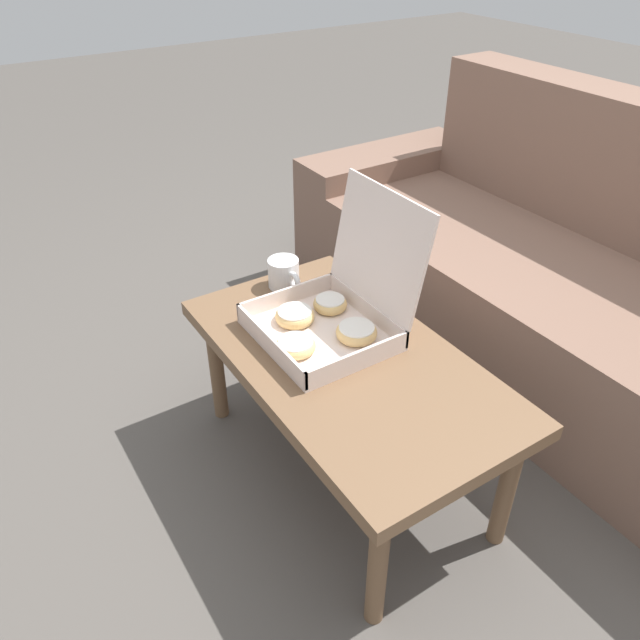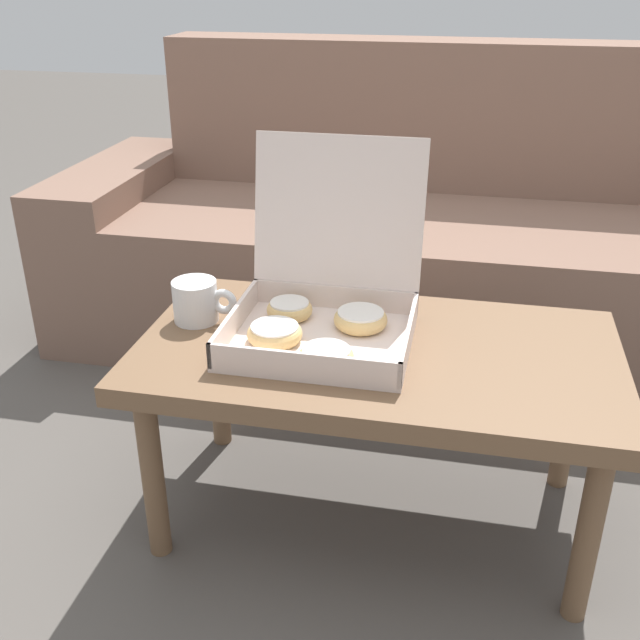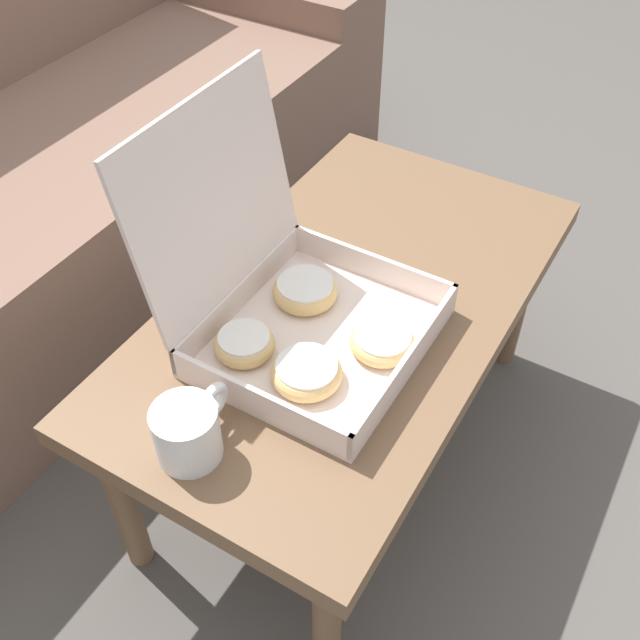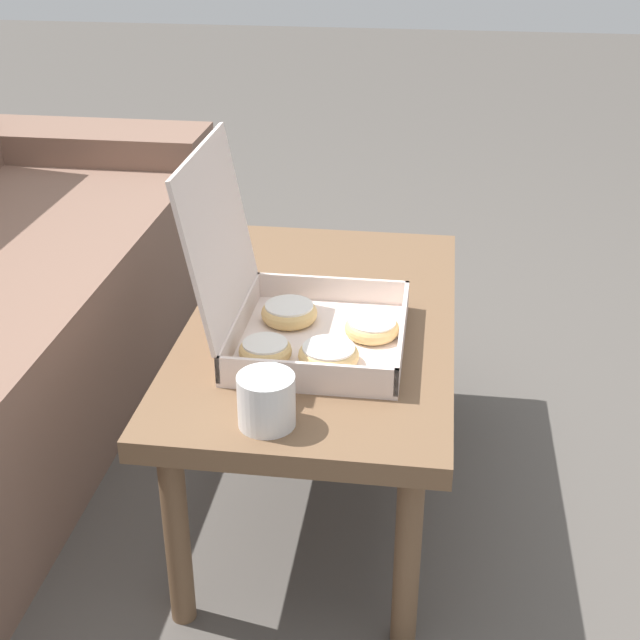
{
  "view_description": "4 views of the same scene",
  "coord_description": "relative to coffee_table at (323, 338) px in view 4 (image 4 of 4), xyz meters",
  "views": [
    {
      "loc": [
        1.0,
        -0.86,
        1.37
      ],
      "look_at": [
        -0.11,
        -0.14,
        0.46
      ],
      "focal_mm": 35.0,
      "sensor_mm": 36.0,
      "label": 1
    },
    {
      "loc": [
        0.15,
        -1.4,
        1.09
      ],
      "look_at": [
        -0.11,
        -0.14,
        0.46
      ],
      "focal_mm": 42.0,
      "sensor_mm": 36.0,
      "label": 2
    },
    {
      "loc": [
        -0.81,
        -0.55,
        1.27
      ],
      "look_at": [
        -0.11,
        -0.14,
        0.46
      ],
      "focal_mm": 42.0,
      "sensor_mm": 36.0,
      "label": 3
    },
    {
      "loc": [
        -1.53,
        -0.34,
        1.2
      ],
      "look_at": [
        -0.11,
        -0.14,
        0.46
      ],
      "focal_mm": 50.0,
      "sensor_mm": 36.0,
      "label": 4
    }
  ],
  "objects": [
    {
      "name": "coffee_mug",
      "position": [
        -0.38,
        0.04,
        0.09
      ],
      "size": [
        0.13,
        0.09,
        0.09
      ],
      "color": "white",
      "rests_on": "coffee_table"
    },
    {
      "name": "pastry_box",
      "position": [
        -0.12,
        0.03,
        0.11
      ],
      "size": [
        0.35,
        0.37,
        0.36
      ],
      "color": "silver",
      "rests_on": "coffee_table"
    },
    {
      "name": "ground_plane",
      "position": [
        0.0,
        0.13,
        -0.36
      ],
      "size": [
        12.0,
        12.0,
        0.0
      ],
      "primitive_type": "plane",
      "color": "#514C47"
    },
    {
      "name": "coffee_table",
      "position": [
        0.0,
        0.0,
        0.0
      ],
      "size": [
        0.92,
        0.51,
        0.41
      ],
      "color": "brown",
      "rests_on": "ground_plane"
    }
  ]
}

